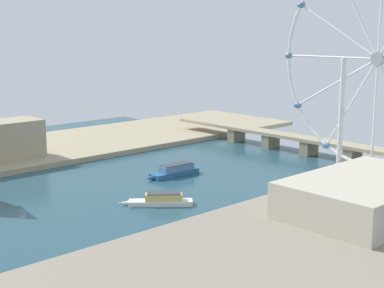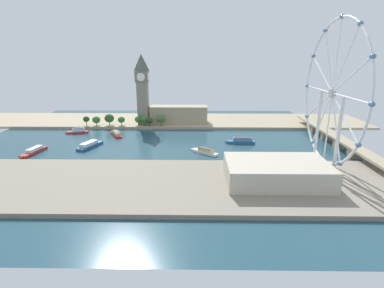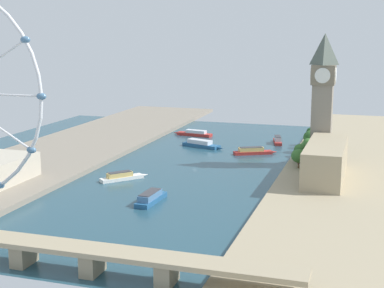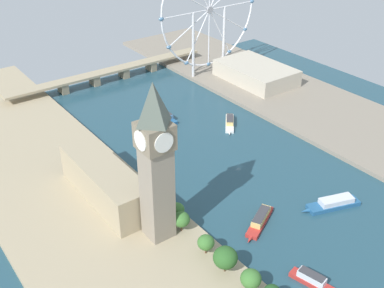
% 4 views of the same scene
% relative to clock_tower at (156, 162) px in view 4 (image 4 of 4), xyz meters
% --- Properties ---
extents(ground_plane, '(379.11, 379.11, 0.00)m').
position_rel_clock_tower_xyz_m(ground_plane, '(80.06, 27.61, -47.48)').
color(ground_plane, '#234756').
extents(riverbank_left, '(90.00, 520.00, 3.00)m').
position_rel_clock_tower_xyz_m(riverbank_left, '(-24.49, 27.61, -45.98)').
color(riverbank_left, tan).
rests_on(riverbank_left, ground_plane).
extents(riverbank_right, '(90.00, 520.00, 3.00)m').
position_rel_clock_tower_xyz_m(riverbank_right, '(184.62, 27.61, -45.98)').
color(riverbank_right, gray).
rests_on(riverbank_right, ground_plane).
extents(clock_tower, '(16.16, 16.16, 85.57)m').
position_rel_clock_tower_xyz_m(clock_tower, '(0.00, 0.00, 0.00)').
color(clock_tower, gray).
rests_on(clock_tower, riverbank_left).
extents(parliament_block, '(22.00, 72.67, 21.29)m').
position_rel_clock_tower_xyz_m(parliament_block, '(-7.12, 44.34, -33.83)').
color(parliament_block, tan).
rests_on(parliament_block, riverbank_left).
extents(tree_row_embankment, '(12.87, 100.95, 13.90)m').
position_rel_clock_tower_xyz_m(tree_row_embankment, '(11.60, -22.22, -36.78)').
color(tree_row_embankment, '#513823').
rests_on(tree_row_embankment, riverbank_left).
extents(ferris_wheel, '(105.21, 3.20, 109.92)m').
position_rel_clock_tower_xyz_m(ferris_wheel, '(160.77, 162.90, 12.66)').
color(ferris_wheel, silver).
rests_on(ferris_wheel, riverbank_right).
extents(riverside_hall, '(43.98, 68.94, 14.25)m').
position_rel_clock_tower_xyz_m(riverside_hall, '(182.70, 122.28, -37.35)').
color(riverside_hall, '#BCB29E').
rests_on(riverside_hall, riverbank_right).
extents(river_bridge, '(191.11, 12.65, 10.42)m').
position_rel_clock_tower_xyz_m(river_bridge, '(80.06, 205.76, -39.74)').
color(river_bridge, tan).
rests_on(river_bridge, ground_plane).
extents(tour_boat_0, '(8.62, 32.15, 6.05)m').
position_rel_clock_tower_xyz_m(tour_boat_0, '(78.16, 112.95, -44.92)').
color(tour_boat_0, '#235684').
rests_on(tour_boat_0, ground_plane).
extents(tour_boat_1, '(23.99, 26.95, 5.31)m').
position_rel_clock_tower_xyz_m(tour_boat_1, '(112.37, 75.02, -45.35)').
color(tour_boat_1, white).
rests_on(tour_boat_1, ground_plane).
extents(tour_boat_3, '(10.70, 27.13, 6.28)m').
position_rel_clock_tower_xyz_m(tour_boat_3, '(40.06, -70.09, -44.98)').
color(tour_boat_3, '#B22D28').
rests_on(tour_boat_3, ground_plane).
extents(tour_boat_4, '(36.39, 17.82, 5.68)m').
position_rel_clock_tower_xyz_m(tour_boat_4, '(94.91, -37.09, -45.11)').
color(tour_boat_4, '#235684').
rests_on(tour_boat_4, ground_plane).
extents(tour_boat_5, '(31.62, 19.25, 5.49)m').
position_rel_clock_tower_xyz_m(tour_boat_5, '(50.73, -22.85, -45.20)').
color(tour_boat_5, '#B22D28').
rests_on(tour_boat_5, ground_plane).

